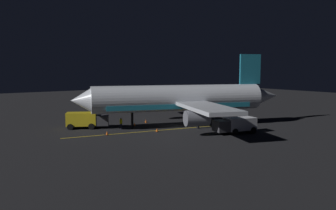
{
  "coord_description": "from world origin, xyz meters",
  "views": [
    {
      "loc": [
        -39.94,
        30.51,
        8.99
      ],
      "look_at": [
        0.0,
        2.0,
        3.5
      ],
      "focal_mm": 35.19,
      "sensor_mm": 36.0,
      "label": 1
    }
  ],
  "objects_px": {
    "traffic_cone_far": "(107,133)",
    "baggage_truck": "(86,120)",
    "catering_truck": "(236,125)",
    "traffic_cone_near_left": "(157,130)",
    "traffic_cone_near_right": "(146,121)",
    "traffic_cone_under_wing": "(135,124)",
    "airliner": "(182,99)",
    "ground_crew_worker": "(121,123)"
  },
  "relations": [
    {
      "from": "baggage_truck",
      "to": "traffic_cone_far",
      "type": "height_order",
      "value": "baggage_truck"
    },
    {
      "from": "airliner",
      "to": "catering_truck",
      "type": "distance_m",
      "value": 9.59
    },
    {
      "from": "ground_crew_worker",
      "to": "traffic_cone_near_left",
      "type": "relative_size",
      "value": 3.16
    },
    {
      "from": "catering_truck",
      "to": "traffic_cone_near_left",
      "type": "height_order",
      "value": "catering_truck"
    },
    {
      "from": "airliner",
      "to": "ground_crew_worker",
      "type": "xyz_separation_m",
      "value": [
        3.43,
        8.77,
        -3.37
      ]
    },
    {
      "from": "traffic_cone_far",
      "to": "airliner",
      "type": "bearing_deg",
      "value": -93.07
    },
    {
      "from": "traffic_cone_near_right",
      "to": "traffic_cone_under_wing",
      "type": "relative_size",
      "value": 1.0
    },
    {
      "from": "traffic_cone_under_wing",
      "to": "traffic_cone_far",
      "type": "distance_m",
      "value": 7.7
    },
    {
      "from": "traffic_cone_near_left",
      "to": "traffic_cone_far",
      "type": "height_order",
      "value": "same"
    },
    {
      "from": "catering_truck",
      "to": "traffic_cone_under_wing",
      "type": "bearing_deg",
      "value": 32.57
    },
    {
      "from": "baggage_truck",
      "to": "traffic_cone_near_left",
      "type": "bearing_deg",
      "value": -139.55
    },
    {
      "from": "airliner",
      "to": "baggage_truck",
      "type": "bearing_deg",
      "value": 60.92
    },
    {
      "from": "traffic_cone_near_right",
      "to": "traffic_cone_far",
      "type": "bearing_deg",
      "value": 120.12
    },
    {
      "from": "traffic_cone_near_left",
      "to": "traffic_cone_under_wing",
      "type": "bearing_deg",
      "value": 1.89
    },
    {
      "from": "ground_crew_worker",
      "to": "traffic_cone_near_left",
      "type": "bearing_deg",
      "value": -146.09
    },
    {
      "from": "traffic_cone_near_left",
      "to": "traffic_cone_far",
      "type": "relative_size",
      "value": 1.0
    },
    {
      "from": "catering_truck",
      "to": "traffic_cone_near_left",
      "type": "xyz_separation_m",
      "value": [
        7.29,
        8.31,
        -0.9
      ]
    },
    {
      "from": "ground_crew_worker",
      "to": "traffic_cone_far",
      "type": "xyz_separation_m",
      "value": [
        -2.77,
        3.55,
        -0.64
      ]
    },
    {
      "from": "airliner",
      "to": "traffic_cone_near_right",
      "type": "xyz_separation_m",
      "value": [
        6.23,
        2.72,
        -4.01
      ]
    },
    {
      "from": "airliner",
      "to": "traffic_cone_near_left",
      "type": "distance_m",
      "value": 6.98
    },
    {
      "from": "traffic_cone_near_right",
      "to": "traffic_cone_far",
      "type": "distance_m",
      "value": 11.1
    },
    {
      "from": "traffic_cone_near_left",
      "to": "traffic_cone_under_wing",
      "type": "distance_m",
      "value": 6.03
    },
    {
      "from": "traffic_cone_near_left",
      "to": "traffic_cone_under_wing",
      "type": "relative_size",
      "value": 1.0
    },
    {
      "from": "traffic_cone_under_wing",
      "to": "baggage_truck",
      "type": "bearing_deg",
      "value": 70.92
    },
    {
      "from": "catering_truck",
      "to": "traffic_cone_far",
      "type": "distance_m",
      "value": 17.74
    },
    {
      "from": "airliner",
      "to": "catering_truck",
      "type": "relative_size",
      "value": 5.12
    },
    {
      "from": "baggage_truck",
      "to": "traffic_cone_under_wing",
      "type": "xyz_separation_m",
      "value": [
        -2.42,
        -7.01,
        -1.0
      ]
    },
    {
      "from": "baggage_truck",
      "to": "traffic_cone_far",
      "type": "distance_m",
      "value": 6.53
    },
    {
      "from": "traffic_cone_near_left",
      "to": "traffic_cone_under_wing",
      "type": "xyz_separation_m",
      "value": [
        6.03,
        0.2,
        0.0
      ]
    },
    {
      "from": "traffic_cone_under_wing",
      "to": "airliner",
      "type": "bearing_deg",
      "value": -129.08
    },
    {
      "from": "airliner",
      "to": "traffic_cone_near_right",
      "type": "distance_m",
      "value": 7.89
    },
    {
      "from": "traffic_cone_far",
      "to": "baggage_truck",
      "type": "bearing_deg",
      "value": 3.9
    },
    {
      "from": "baggage_truck",
      "to": "traffic_cone_near_right",
      "type": "xyz_separation_m",
      "value": [
        -0.87,
        -10.04,
        -1.0
      ]
    },
    {
      "from": "ground_crew_worker",
      "to": "traffic_cone_near_right",
      "type": "distance_m",
      "value": 6.69
    },
    {
      "from": "baggage_truck",
      "to": "traffic_cone_near_right",
      "type": "bearing_deg",
      "value": -94.93
    },
    {
      "from": "catering_truck",
      "to": "traffic_cone_far",
      "type": "height_order",
      "value": "catering_truck"
    },
    {
      "from": "baggage_truck",
      "to": "catering_truck",
      "type": "bearing_deg",
      "value": -135.41
    },
    {
      "from": "catering_truck",
      "to": "traffic_cone_near_right",
      "type": "relative_size",
      "value": 11.54
    },
    {
      "from": "airliner",
      "to": "traffic_cone_far",
      "type": "bearing_deg",
      "value": 86.93
    },
    {
      "from": "ground_crew_worker",
      "to": "traffic_cone_under_wing",
      "type": "xyz_separation_m",
      "value": [
        1.24,
        -3.02,
        -0.64
      ]
    },
    {
      "from": "traffic_cone_near_right",
      "to": "catering_truck",
      "type": "bearing_deg",
      "value": -159.78
    },
    {
      "from": "traffic_cone_under_wing",
      "to": "traffic_cone_near_left",
      "type": "bearing_deg",
      "value": -178.11
    }
  ]
}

